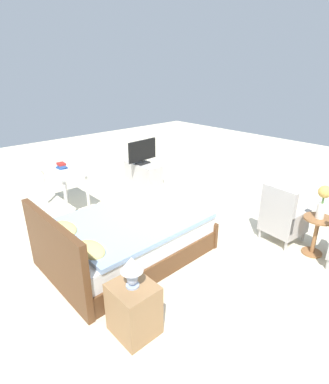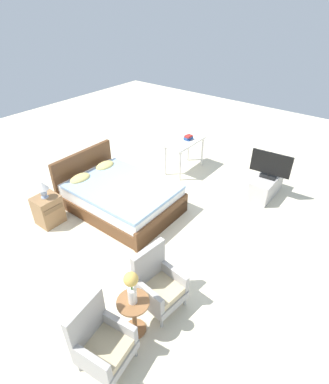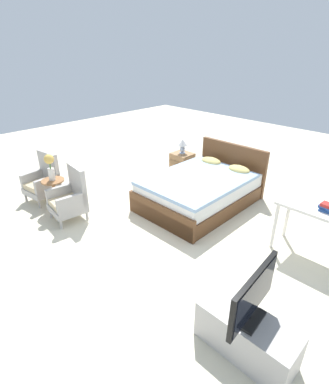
% 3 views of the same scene
% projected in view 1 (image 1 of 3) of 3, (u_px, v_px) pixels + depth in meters
% --- Properties ---
extents(ground_plane, '(16.00, 16.00, 0.00)m').
position_uv_depth(ground_plane, '(173.00, 231.00, 4.96)').
color(ground_plane, beige).
extents(bed, '(1.52, 2.18, 0.96)m').
position_uv_depth(bed, '(125.00, 238.00, 4.18)').
color(bed, brown).
rests_on(bed, ground_plane).
extents(armchair_by_window_right, '(0.59, 0.59, 0.92)m').
position_uv_depth(armchair_by_window_right, '(282.00, 219.00, 4.55)').
color(armchair_by_window_right, '#ADA8A3').
rests_on(armchair_by_window_right, ground_plane).
extents(side_table, '(0.40, 0.40, 0.58)m').
position_uv_depth(side_table, '(316.00, 231.00, 4.23)').
color(side_table, '#936038').
rests_on(side_table, ground_plane).
extents(flower_vase, '(0.17, 0.17, 0.48)m').
position_uv_depth(flower_vase, '(323.00, 199.00, 4.03)').
color(flower_vase, silver).
rests_on(flower_vase, side_table).
extents(nightstand, '(0.44, 0.41, 0.57)m').
position_uv_depth(nightstand, '(134.00, 309.00, 2.97)').
color(nightstand, '#997047').
rests_on(nightstand, ground_plane).
extents(table_lamp, '(0.22, 0.22, 0.33)m').
position_uv_depth(table_lamp, '(132.00, 268.00, 2.78)').
color(table_lamp, '#9EADC6').
rests_on(table_lamp, nightstand).
extents(tv_stand, '(0.96, 0.40, 0.44)m').
position_uv_depth(tv_stand, '(143.00, 173.00, 7.06)').
color(tv_stand, '#B7B2AD').
rests_on(tv_stand, ground_plane).
extents(tv_flatscreen, '(0.23, 0.81, 0.55)m').
position_uv_depth(tv_flatscreen, '(142.00, 152.00, 6.87)').
color(tv_flatscreen, black).
rests_on(tv_flatscreen, tv_stand).
extents(vanity_desk, '(1.04, 0.52, 0.77)m').
position_uv_depth(vanity_desk, '(64.00, 176.00, 5.54)').
color(vanity_desk, silver).
rests_on(vanity_desk, ground_plane).
extents(book_stack, '(0.23, 0.16, 0.11)m').
position_uv_depth(book_stack, '(61.00, 166.00, 5.56)').
color(book_stack, '#284C8E').
rests_on(book_stack, vanity_desk).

